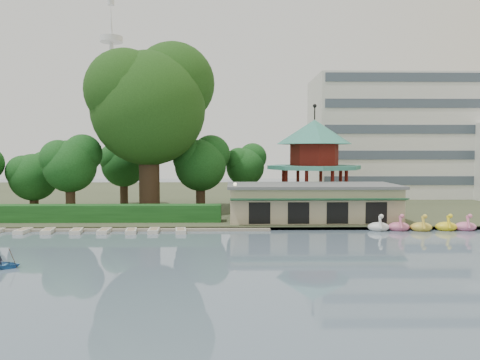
{
  "coord_description": "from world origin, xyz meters",
  "views": [
    {
      "loc": [
        1.3,
        -29.45,
        7.8
      ],
      "look_at": [
        2.0,
        18.0,
        5.0
      ],
      "focal_mm": 35.0,
      "sensor_mm": 36.0,
      "label": 1
    }
  ],
  "objects_px": {
    "boathouse": "(312,201)",
    "pavilion": "(314,155)",
    "big_tree": "(150,100)",
    "dock": "(101,229)"
  },
  "relations": [
    {
      "from": "boathouse",
      "to": "pavilion",
      "type": "relative_size",
      "value": 1.38
    },
    {
      "from": "boathouse",
      "to": "big_tree",
      "type": "relative_size",
      "value": 0.88
    },
    {
      "from": "dock",
      "to": "pavilion",
      "type": "relative_size",
      "value": 2.52
    },
    {
      "from": "boathouse",
      "to": "pavilion",
      "type": "xyz_separation_m",
      "value": [
        2.0,
        10.03,
        5.11
      ]
    },
    {
      "from": "dock",
      "to": "boathouse",
      "type": "bearing_deg",
      "value": 12.24
    },
    {
      "from": "pavilion",
      "to": "big_tree",
      "type": "relative_size",
      "value": 0.64
    },
    {
      "from": "boathouse",
      "to": "big_tree",
      "type": "xyz_separation_m",
      "value": [
        -18.81,
        6.25,
        11.85
      ]
    },
    {
      "from": "dock",
      "to": "big_tree",
      "type": "bearing_deg",
      "value": 73.87
    },
    {
      "from": "boathouse",
      "to": "pavilion",
      "type": "distance_m",
      "value": 11.43
    },
    {
      "from": "dock",
      "to": "boathouse",
      "type": "relative_size",
      "value": 1.83
    }
  ]
}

